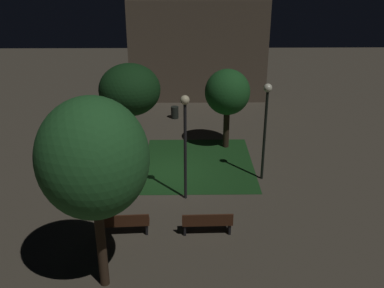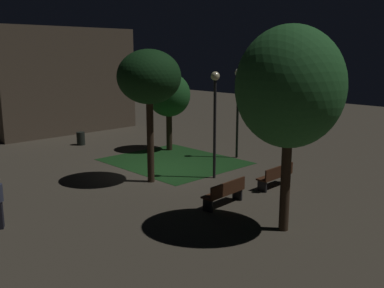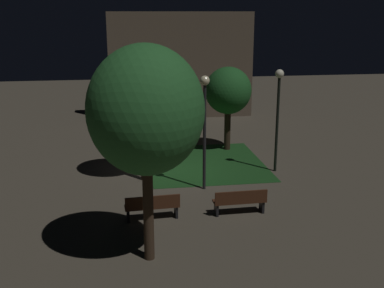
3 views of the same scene
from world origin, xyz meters
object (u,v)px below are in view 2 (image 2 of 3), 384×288
at_px(bench_near_trees, 276,175).
at_px(lamp_post_path_center, 215,106).
at_px(lamp_post_plaza_west, 238,98).
at_px(trash_bin, 81,138).
at_px(tree_left_canopy, 290,88).
at_px(tree_near_wall, 169,95).
at_px(bench_by_lamp, 225,192).
at_px(tree_tall_center, 149,78).

xyz_separation_m(bench_near_trees, lamp_post_path_center, (-0.78, 2.56, 2.52)).
height_order(lamp_post_plaza_west, trash_bin, lamp_post_plaza_west).
relative_size(lamp_post_plaza_west, lamp_post_path_center, 1.00).
bearing_deg(tree_left_canopy, bench_near_trees, 38.41).
relative_size(lamp_post_plaza_west, trash_bin, 5.91).
relative_size(tree_left_canopy, lamp_post_plaza_west, 1.35).
relative_size(bench_near_trees, tree_near_wall, 0.44).
xyz_separation_m(bench_by_lamp, trash_bin, (1.52, 12.30, -0.11)).
bearing_deg(tree_left_canopy, tree_near_wall, 66.33).
distance_m(tree_tall_center, tree_near_wall, 5.95).
distance_m(bench_by_lamp, lamp_post_plaza_west, 7.45).
distance_m(bench_by_lamp, tree_left_canopy, 4.51).
distance_m(tree_near_wall, tree_left_canopy, 11.43).
relative_size(bench_near_trees, lamp_post_plaza_west, 0.41).
distance_m(bench_by_lamp, trash_bin, 12.40).
bearing_deg(bench_by_lamp, lamp_post_plaza_west, 37.08).
height_order(bench_near_trees, lamp_post_plaza_west, lamp_post_plaza_west).
bearing_deg(tree_near_wall, tree_left_canopy, -113.67).
bearing_deg(trash_bin, tree_tall_center, -100.69).
bearing_deg(lamp_post_plaza_west, trash_bin, 116.79).
xyz_separation_m(lamp_post_plaza_west, lamp_post_path_center, (-3.41, -1.67, 0.01)).
xyz_separation_m(bench_near_trees, tree_left_canopy, (-3.23, -2.56, 3.71)).
bearing_deg(tree_left_canopy, tree_tall_center, 88.07).
height_order(tree_left_canopy, lamp_post_path_center, tree_left_canopy).
distance_m(bench_near_trees, tree_near_wall, 8.32).
bearing_deg(tree_near_wall, bench_by_lamp, -118.68).
xyz_separation_m(tree_tall_center, lamp_post_path_center, (2.24, -1.41, -1.17)).
bearing_deg(bench_near_trees, tree_tall_center, 127.20).
bearing_deg(bench_near_trees, trash_bin, 96.67).
distance_m(bench_near_trees, lamp_post_path_center, 3.68).
bearing_deg(lamp_post_path_center, bench_by_lamp, -130.51).
bearing_deg(bench_near_trees, tree_near_wall, 80.39).
bearing_deg(tree_tall_center, bench_by_lamp, -89.28).
relative_size(bench_by_lamp, bench_near_trees, 1.01).
bearing_deg(tree_near_wall, lamp_post_plaza_west, -70.05).
xyz_separation_m(bench_near_trees, tree_near_wall, (1.33, 7.84, 2.45)).
height_order(tree_near_wall, trash_bin, tree_near_wall).
bearing_deg(lamp_post_plaza_west, bench_by_lamp, -142.92).
distance_m(tree_tall_center, lamp_post_plaza_west, 5.78).
distance_m(bench_near_trees, trash_bin, 12.39).
distance_m(bench_by_lamp, tree_near_wall, 9.27).
bearing_deg(lamp_post_plaza_west, lamp_post_path_center, -153.89).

